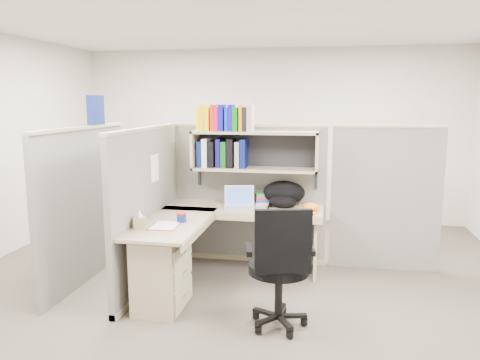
% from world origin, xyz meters
% --- Properties ---
extents(ground, '(6.00, 6.00, 0.00)m').
position_xyz_m(ground, '(0.00, 0.00, 0.00)').
color(ground, '#342E28').
rests_on(ground, ground).
extents(room_shell, '(6.00, 6.00, 6.00)m').
position_xyz_m(room_shell, '(0.00, 0.00, 1.62)').
color(room_shell, beige).
rests_on(room_shell, ground).
extents(cubicle, '(3.79, 1.84, 1.95)m').
position_xyz_m(cubicle, '(-0.37, 0.45, 0.91)').
color(cubicle, '#5F605B').
rests_on(cubicle, ground).
extents(desk, '(1.74, 1.75, 0.73)m').
position_xyz_m(desk, '(-0.41, -0.29, 0.44)').
color(desk, gray).
rests_on(desk, ground).
extents(laptop, '(0.38, 0.38, 0.24)m').
position_xyz_m(laptop, '(-0.04, 0.52, 0.85)').
color(laptop, silver).
rests_on(laptop, desk).
extents(backpack, '(0.55, 0.48, 0.28)m').
position_xyz_m(backpack, '(0.43, 0.68, 0.87)').
color(backpack, black).
rests_on(backpack, desk).
extents(orange_cap, '(0.19, 0.22, 0.09)m').
position_xyz_m(orange_cap, '(0.74, 0.46, 0.78)').
color(orange_cap, orange).
rests_on(orange_cap, desk).
extents(snack_canister, '(0.10, 0.10, 0.09)m').
position_xyz_m(snack_canister, '(-0.48, -0.19, 0.78)').
color(snack_canister, navy).
rests_on(snack_canister, desk).
extents(tissue_box, '(0.14, 0.14, 0.17)m').
position_xyz_m(tissue_box, '(-0.79, -0.48, 0.81)').
color(tissue_box, tan).
rests_on(tissue_box, desk).
extents(mouse, '(0.10, 0.07, 0.04)m').
position_xyz_m(mouse, '(0.23, 0.35, 0.75)').
color(mouse, '#9BAEDC').
rests_on(mouse, desk).
extents(paper_cup, '(0.08, 0.08, 0.11)m').
position_xyz_m(paper_cup, '(0.01, 0.71, 0.78)').
color(paper_cup, white).
rests_on(paper_cup, desk).
extents(book_stack, '(0.25, 0.29, 0.12)m').
position_xyz_m(book_stack, '(0.17, 0.80, 0.79)').
color(book_stack, gray).
rests_on(book_stack, desk).
extents(loose_paper, '(0.25, 0.32, 0.00)m').
position_xyz_m(loose_paper, '(-0.59, -0.36, 0.73)').
color(loose_paper, white).
rests_on(loose_paper, desk).
extents(task_chair, '(0.60, 0.56, 1.07)m').
position_xyz_m(task_chair, '(0.53, -0.77, 0.38)').
color(task_chair, black).
rests_on(task_chair, ground).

